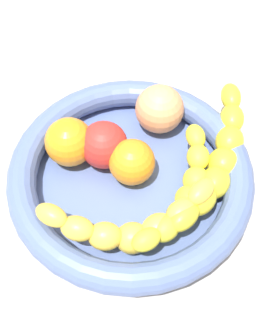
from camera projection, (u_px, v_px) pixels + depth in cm
name	position (u px, v px, depth cm)	size (l,w,h in cm)	color
kitchen_counter	(130.00, 194.00, 56.54)	(120.00, 120.00, 3.00)	#ABA49D
fruit_bowl	(130.00, 177.00, 52.83)	(31.05, 31.05, 5.64)	#52679F
banana_draped_left	(131.00, 225.00, 46.64)	(10.80, 20.31, 5.97)	yellow
banana_draped_right	(219.00, 159.00, 52.02)	(24.39, 9.02, 5.15)	yellow
banana_arching_top	(184.00, 193.00, 49.35)	(19.31, 8.66, 5.10)	yellow
orange_front	(135.00, 162.00, 51.61)	(5.91, 5.91, 5.91)	orange
orange_mid_left	(69.00, 142.00, 53.06)	(6.39, 6.39, 6.39)	orange
tomato_red	(104.00, 145.00, 52.91)	(6.23, 6.23, 6.23)	red
peach_blush	(160.00, 109.00, 55.93)	(6.67, 6.67, 6.67)	#EE9865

